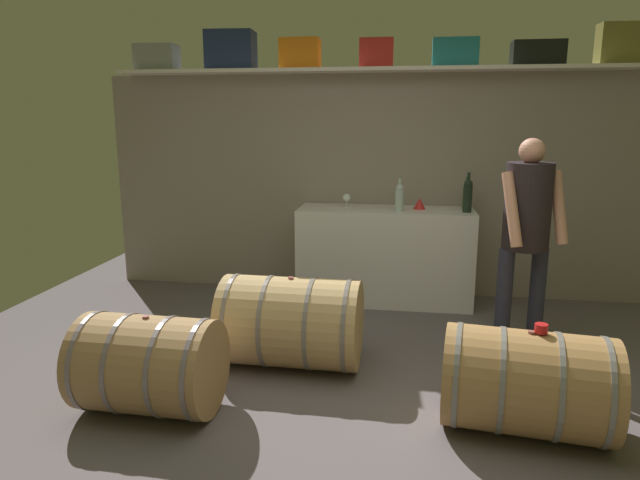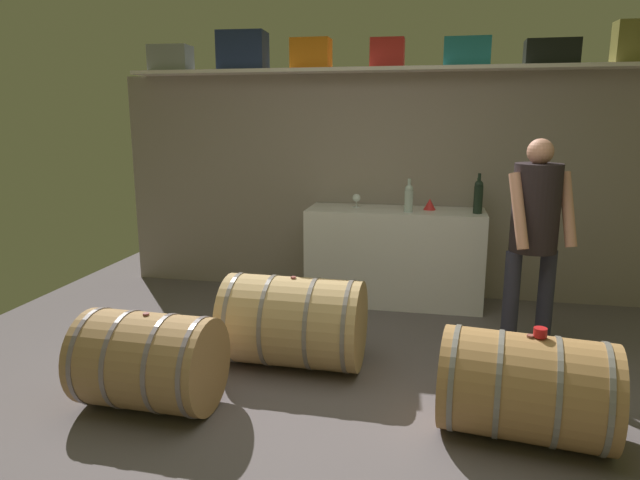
{
  "view_description": "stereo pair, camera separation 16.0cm",
  "coord_description": "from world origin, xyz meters",
  "px_view_note": "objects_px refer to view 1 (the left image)",
  "views": [
    {
      "loc": [
        0.31,
        -2.91,
        1.68
      ],
      "look_at": [
        -0.19,
        0.35,
        0.96
      ],
      "focal_mm": 31.67,
      "sensor_mm": 36.0,
      "label": 1
    },
    {
      "loc": [
        0.47,
        -2.88,
        1.68
      ],
      "look_at": [
        -0.19,
        0.35,
        0.96
      ],
      "focal_mm": 31.67,
      "sensor_mm": 36.0,
      "label": 2
    }
  ],
  "objects_px": {
    "wine_bottle_dark": "(468,195)",
    "winemaker_pouring": "(527,222)",
    "tasting_cup": "(541,328)",
    "toolcase_black": "(538,53)",
    "wine_barrel_near": "(527,383)",
    "work_cabinet": "(385,256)",
    "red_funnel": "(420,203)",
    "wine_barrel_far": "(291,322)",
    "wine_bottle_green": "(467,195)",
    "wine_glass": "(347,198)",
    "toolcase_orange": "(300,54)",
    "toolcase_olive": "(620,44)",
    "toolcase_red": "(377,53)",
    "toolcase_teal": "(455,53)",
    "wine_bottle_clear": "(399,197)",
    "toolcase_grey": "(157,58)",
    "toolcase_navy": "(231,51)"
  },
  "relations": [
    {
      "from": "wine_barrel_near",
      "to": "wine_bottle_clear",
      "type": "bearing_deg",
      "value": 117.44
    },
    {
      "from": "toolcase_black",
      "to": "toolcase_navy",
      "type": "bearing_deg",
      "value": -178.92
    },
    {
      "from": "toolcase_teal",
      "to": "work_cabinet",
      "type": "distance_m",
      "value": 1.88
    },
    {
      "from": "toolcase_teal",
      "to": "toolcase_olive",
      "type": "relative_size",
      "value": 1.09
    },
    {
      "from": "work_cabinet",
      "to": "red_funnel",
      "type": "relative_size",
      "value": 14.32
    },
    {
      "from": "wine_bottle_green",
      "to": "red_funnel",
      "type": "distance_m",
      "value": 0.43
    },
    {
      "from": "wine_bottle_green",
      "to": "wine_glass",
      "type": "xyz_separation_m",
      "value": [
        -1.08,
        -0.06,
        -0.04
      ]
    },
    {
      "from": "toolcase_navy",
      "to": "wine_bottle_green",
      "type": "relative_size",
      "value": 1.52
    },
    {
      "from": "toolcase_orange",
      "to": "red_funnel",
      "type": "xyz_separation_m",
      "value": [
        1.11,
        -0.14,
        -1.32
      ]
    },
    {
      "from": "toolcase_olive",
      "to": "wine_bottle_dark",
      "type": "relative_size",
      "value": 1.02
    },
    {
      "from": "wine_barrel_far",
      "to": "winemaker_pouring",
      "type": "bearing_deg",
      "value": 20.82
    },
    {
      "from": "wine_bottle_green",
      "to": "winemaker_pouring",
      "type": "distance_m",
      "value": 1.09
    },
    {
      "from": "toolcase_olive",
      "to": "tasting_cup",
      "type": "bearing_deg",
      "value": -115.56
    },
    {
      "from": "toolcase_olive",
      "to": "work_cabinet",
      "type": "distance_m",
      "value": 2.64
    },
    {
      "from": "toolcase_orange",
      "to": "wine_bottle_green",
      "type": "distance_m",
      "value": 1.97
    },
    {
      "from": "toolcase_navy",
      "to": "tasting_cup",
      "type": "relative_size",
      "value": 6.38
    },
    {
      "from": "wine_bottle_clear",
      "to": "tasting_cup",
      "type": "distance_m",
      "value": 2.2
    },
    {
      "from": "toolcase_black",
      "to": "winemaker_pouring",
      "type": "relative_size",
      "value": 0.28
    },
    {
      "from": "toolcase_teal",
      "to": "wine_bottle_dark",
      "type": "xyz_separation_m",
      "value": [
        0.15,
        -0.25,
        -1.2
      ]
    },
    {
      "from": "red_funnel",
      "to": "winemaker_pouring",
      "type": "distance_m",
      "value": 1.22
    },
    {
      "from": "wine_bottle_dark",
      "to": "wine_bottle_clear",
      "type": "xyz_separation_m",
      "value": [
        -0.59,
        -0.04,
        -0.02
      ]
    },
    {
      "from": "red_funnel",
      "to": "winemaker_pouring",
      "type": "height_order",
      "value": "winemaker_pouring"
    },
    {
      "from": "toolcase_navy",
      "to": "wine_bottle_clear",
      "type": "relative_size",
      "value": 1.49
    },
    {
      "from": "toolcase_navy",
      "to": "wine_bottle_green",
      "type": "distance_m",
      "value": 2.52
    },
    {
      "from": "wine_bottle_dark",
      "to": "toolcase_black",
      "type": "bearing_deg",
      "value": 25.24
    },
    {
      "from": "wine_glass",
      "to": "wine_barrel_near",
      "type": "xyz_separation_m",
      "value": [
        1.22,
        -2.19,
        -0.66
      ]
    },
    {
      "from": "toolcase_teal",
      "to": "wine_bottle_dark",
      "type": "height_order",
      "value": "toolcase_teal"
    },
    {
      "from": "red_funnel",
      "to": "toolcase_red",
      "type": "bearing_deg",
      "value": 162.01
    },
    {
      "from": "wine_bottle_dark",
      "to": "winemaker_pouring",
      "type": "relative_size",
      "value": 0.22
    },
    {
      "from": "toolcase_orange",
      "to": "toolcase_red",
      "type": "height_order",
      "value": "toolcase_orange"
    },
    {
      "from": "toolcase_grey",
      "to": "tasting_cup",
      "type": "height_order",
      "value": "toolcase_grey"
    },
    {
      "from": "red_funnel",
      "to": "wine_barrel_far",
      "type": "bearing_deg",
      "value": -119.36
    },
    {
      "from": "toolcase_black",
      "to": "wine_barrel_near",
      "type": "relative_size",
      "value": 0.46
    },
    {
      "from": "work_cabinet",
      "to": "wine_bottle_green",
      "type": "bearing_deg",
      "value": 8.8
    },
    {
      "from": "wine_bottle_dark",
      "to": "winemaker_pouring",
      "type": "height_order",
      "value": "winemaker_pouring"
    },
    {
      "from": "wine_barrel_near",
      "to": "wine_glass",
      "type": "bearing_deg",
      "value": 126.5
    },
    {
      "from": "winemaker_pouring",
      "to": "tasting_cup",
      "type": "bearing_deg",
      "value": 60.36
    },
    {
      "from": "toolcase_black",
      "to": "work_cabinet",
      "type": "relative_size",
      "value": 0.27
    },
    {
      "from": "toolcase_navy",
      "to": "wine_bottle_dark",
      "type": "distance_m",
      "value": 2.51
    },
    {
      "from": "wine_bottle_dark",
      "to": "tasting_cup",
      "type": "bearing_deg",
      "value": -84.55
    },
    {
      "from": "wine_bottle_green",
      "to": "toolcase_navy",
      "type": "bearing_deg",
      "value": 178.15
    },
    {
      "from": "tasting_cup",
      "to": "winemaker_pouring",
      "type": "xyz_separation_m",
      "value": [
        0.14,
        1.21,
        0.35
      ]
    },
    {
      "from": "red_funnel",
      "to": "tasting_cup",
      "type": "bearing_deg",
      "value": -74.52
    },
    {
      "from": "toolcase_red",
      "to": "wine_barrel_near",
      "type": "height_order",
      "value": "toolcase_red"
    },
    {
      "from": "toolcase_black",
      "to": "tasting_cup",
      "type": "xyz_separation_m",
      "value": [
        -0.34,
        -2.31,
        -1.61
      ]
    },
    {
      "from": "toolcase_olive",
      "to": "wine_bottle_dark",
      "type": "xyz_separation_m",
      "value": [
        -1.19,
        -0.25,
        -1.25
      ]
    },
    {
      "from": "toolcase_orange",
      "to": "wine_bottle_dark",
      "type": "distance_m",
      "value": 1.96
    },
    {
      "from": "toolcase_olive",
      "to": "work_cabinet",
      "type": "relative_size",
      "value": 0.22
    },
    {
      "from": "toolcase_black",
      "to": "wine_barrel_far",
      "type": "distance_m",
      "value": 3.11
    },
    {
      "from": "toolcase_grey",
      "to": "wine_barrel_near",
      "type": "bearing_deg",
      "value": -41.24
    }
  ]
}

